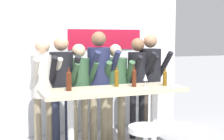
# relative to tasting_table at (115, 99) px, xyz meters

# --- Properties ---
(back_wall) EXTENTS (3.66, 0.12, 2.46)m
(back_wall) POSITION_rel_tasting_table_xyz_m (0.00, 1.37, 0.40)
(back_wall) COLOR silver
(back_wall) RESTS_ON ground_plane
(tasting_table) EXTENTS (2.06, 0.67, 0.99)m
(tasting_table) POSITION_rel_tasting_table_xyz_m (0.00, 0.00, 0.00)
(tasting_table) COLOR beige
(tasting_table) RESTS_ON ground_plane
(person_far_left) EXTENTS (0.47, 0.57, 1.69)m
(person_far_left) POSITION_rel_tasting_table_xyz_m (-0.90, 0.66, 0.21)
(person_far_left) COLOR gray
(person_far_left) RESTS_ON ground_plane
(person_left) EXTENTS (0.44, 0.55, 1.73)m
(person_left) POSITION_rel_tasting_table_xyz_m (-0.63, 0.59, 0.24)
(person_left) COLOR #23283D
(person_left) RESTS_ON ground_plane
(person_center_left) EXTENTS (0.44, 0.54, 1.61)m
(person_center_left) POSITION_rel_tasting_table_xyz_m (-0.35, 0.62, 0.17)
(person_center_left) COLOR gray
(person_center_left) RESTS_ON ground_plane
(person_center) EXTENTS (0.48, 0.59, 1.80)m
(person_center) POSITION_rel_tasting_table_xyz_m (-0.01, 0.63, 0.29)
(person_center) COLOR gray
(person_center) RESTS_ON ground_plane
(person_center_right) EXTENTS (0.50, 0.56, 1.60)m
(person_center_right) POSITION_rel_tasting_table_xyz_m (0.27, 0.65, 0.14)
(person_center_right) COLOR gray
(person_center_right) RESTS_ON ground_plane
(person_right) EXTENTS (0.43, 0.55, 1.70)m
(person_right) POSITION_rel_tasting_table_xyz_m (0.67, 0.63, 0.23)
(person_right) COLOR black
(person_right) RESTS_ON ground_plane
(person_far_right) EXTENTS (0.51, 0.62, 1.76)m
(person_far_right) POSITION_rel_tasting_table_xyz_m (0.93, 0.67, 0.26)
(person_far_right) COLOR #473D33
(person_far_right) RESTS_ON ground_plane
(wine_bottle_0) EXTENTS (0.07, 0.07, 0.32)m
(wine_bottle_0) POSITION_rel_tasting_table_xyz_m (0.31, 0.02, 0.30)
(wine_bottle_0) COLOR #4C1E0F
(wine_bottle_0) RESTS_ON tasting_table
(wine_bottle_1) EXTENTS (0.06, 0.06, 0.31)m
(wine_bottle_1) POSITION_rel_tasting_table_xyz_m (0.08, 0.13, 0.29)
(wine_bottle_1) COLOR brown
(wine_bottle_1) RESTS_ON tasting_table
(wine_bottle_2) EXTENTS (0.07, 0.07, 0.32)m
(wine_bottle_2) POSITION_rel_tasting_table_xyz_m (-0.65, 0.03, 0.30)
(wine_bottle_2) COLOR #4C1E0F
(wine_bottle_2) RESTS_ON tasting_table
(wine_bottle_3) EXTENTS (0.06, 0.06, 0.27)m
(wine_bottle_3) POSITION_rel_tasting_table_xyz_m (0.79, -0.05, 0.28)
(wine_bottle_3) COLOR brown
(wine_bottle_3) RESTS_ON tasting_table
(wine_glass_0) EXTENTS (0.07, 0.07, 0.18)m
(wine_glass_0) POSITION_rel_tasting_table_xyz_m (0.49, -0.01, 0.28)
(wine_glass_0) COLOR silver
(wine_glass_0) RESTS_ON tasting_table
(wine_glass_1) EXTENTS (0.07, 0.07, 0.18)m
(wine_glass_1) POSITION_rel_tasting_table_xyz_m (0.88, -0.13, 0.28)
(wine_glass_1) COLOR silver
(wine_glass_1) RESTS_ON tasting_table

